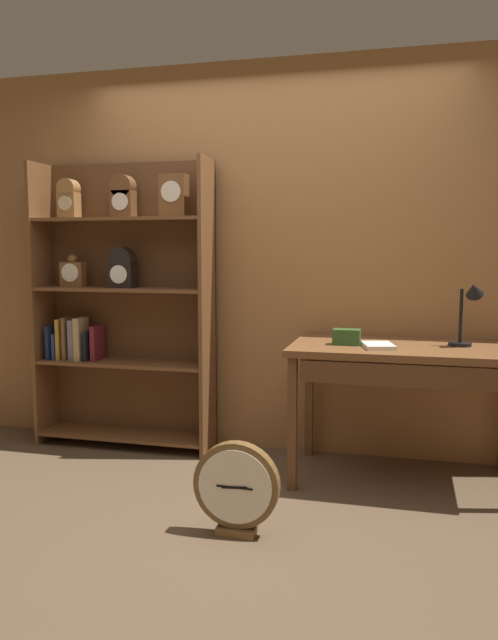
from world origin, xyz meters
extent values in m
plane|color=brown|center=(0.00, 0.00, 0.00)|extent=(10.00, 10.00, 0.00)
cube|color=#9E6B3D|center=(0.00, 1.33, 1.30)|extent=(4.80, 0.05, 2.60)
cube|color=brown|center=(-1.60, 1.10, 0.98)|extent=(0.02, 0.31, 1.96)
cube|color=brown|center=(-0.39, 1.10, 0.98)|extent=(0.03, 0.31, 1.96)
cube|color=brown|center=(-0.99, 1.25, 0.98)|extent=(1.24, 0.01, 1.96)
cube|color=brown|center=(-0.99, 1.10, 0.08)|extent=(1.19, 0.29, 0.02)
cube|color=brown|center=(-0.99, 1.10, 0.59)|extent=(1.19, 0.29, 0.02)
cube|color=brown|center=(-0.99, 1.10, 1.10)|extent=(1.19, 0.29, 0.02)
cube|color=brown|center=(-0.99, 1.10, 1.57)|extent=(1.19, 0.29, 0.02)
cube|color=olive|center=(-1.39, 1.11, 1.66)|extent=(0.13, 0.10, 0.17)
cylinder|color=olive|center=(-1.39, 1.11, 1.78)|extent=(0.13, 0.10, 0.13)
cylinder|color=#C6B78C|center=(-1.39, 1.06, 1.68)|extent=(0.10, 0.01, 0.10)
cube|color=brown|center=(-1.36, 1.10, 1.19)|extent=(0.17, 0.08, 0.17)
sphere|color=brown|center=(-1.36, 1.10, 1.30)|extent=(0.07, 0.07, 0.07)
cylinder|color=silver|center=(-1.36, 1.06, 1.21)|extent=(0.13, 0.01, 0.13)
cube|color=brown|center=(-0.98, 1.12, 1.67)|extent=(0.15, 0.10, 0.18)
cylinder|color=brown|center=(-0.98, 1.12, 1.79)|extent=(0.15, 0.10, 0.15)
cylinder|color=silver|center=(-0.98, 1.07, 1.68)|extent=(0.11, 0.01, 0.11)
cube|color=black|center=(-0.99, 1.08, 1.19)|extent=(0.17, 0.10, 0.16)
cylinder|color=black|center=(-0.99, 1.08, 1.29)|extent=(0.17, 0.10, 0.17)
cylinder|color=white|center=(-0.99, 1.03, 1.20)|extent=(0.12, 0.01, 0.12)
cube|color=brown|center=(-0.60, 1.08, 1.71)|extent=(0.18, 0.10, 0.27)
cylinder|color=silver|center=(-0.60, 1.02, 1.73)|extent=(0.13, 0.01, 0.13)
cube|color=#19234C|center=(-1.53, 1.08, 0.71)|extent=(0.02, 0.15, 0.23)
cube|color=navy|center=(-1.49, 1.09, 0.69)|extent=(0.02, 0.15, 0.18)
cube|color=#B78C2D|center=(-1.46, 1.10, 0.74)|extent=(0.03, 0.17, 0.28)
cube|color=brown|center=(-1.41, 1.09, 0.75)|extent=(0.02, 0.15, 0.30)
cube|color=slate|center=(-1.36, 1.09, 0.74)|extent=(0.04, 0.14, 0.28)
cube|color=tan|center=(-1.31, 1.08, 0.75)|extent=(0.04, 0.15, 0.30)
cube|color=black|center=(-1.25, 1.10, 0.70)|extent=(0.03, 0.16, 0.20)
cube|color=maroon|center=(-1.20, 1.11, 0.72)|extent=(0.03, 0.16, 0.24)
cube|color=brown|center=(0.88, 0.91, 0.79)|extent=(1.31, 0.72, 0.04)
cube|color=brown|center=(0.27, 0.60, 0.38)|extent=(0.05, 0.05, 0.77)
cube|color=brown|center=(0.27, 1.22, 0.38)|extent=(0.05, 0.05, 0.77)
cube|color=#55351C|center=(0.88, 0.57, 0.70)|extent=(1.11, 0.03, 0.12)
cylinder|color=black|center=(1.19, 0.98, 0.82)|extent=(0.13, 0.13, 0.02)
cylinder|color=black|center=(1.19, 0.98, 0.98)|extent=(0.02, 0.02, 0.31)
cone|color=black|center=(1.25, 0.93, 1.14)|extent=(0.13, 0.15, 0.12)
cube|color=#2D5123|center=(0.55, 0.86, 0.85)|extent=(0.16, 0.10, 0.09)
cube|color=silver|center=(0.73, 0.78, 0.82)|extent=(0.21, 0.25, 0.02)
cube|color=brown|center=(0.12, -0.02, 0.02)|extent=(0.19, 0.11, 0.04)
cylinder|color=brown|center=(0.12, -0.02, 0.25)|extent=(0.42, 0.06, 0.42)
cylinder|color=silver|center=(0.12, -0.05, 0.25)|extent=(0.36, 0.01, 0.36)
cube|color=black|center=(0.12, -0.06, 0.25)|extent=(0.13, 0.01, 0.02)
cube|color=black|center=(0.12, -0.06, 0.25)|extent=(0.18, 0.01, 0.01)
camera|label=1|loc=(0.88, -2.77, 1.37)|focal=34.83mm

